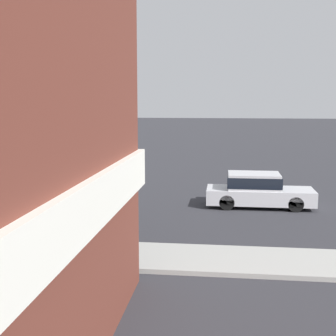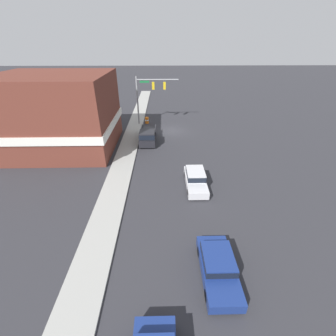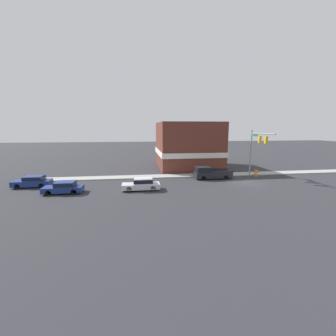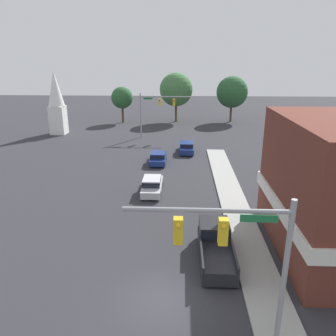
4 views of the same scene
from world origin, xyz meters
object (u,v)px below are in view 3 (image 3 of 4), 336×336
Objects in this scene: car_lead at (142,184)px; pickup_truck_parked at (209,173)px; car_second_ahead at (64,187)px; car_oncoming at (33,181)px; construction_barrel at (256,173)px.

pickup_truck_parked is (5.00, -10.38, 0.14)m from car_lead.
car_second_ahead is 0.80× the size of pickup_truck_parked.
pickup_truck_parked is at bearing 93.70° from car_oncoming.
car_lead reaches higher than construction_barrel.
pickup_truck_parked is at bearing -64.28° from car_lead.
car_oncoming is 0.82× the size of pickup_truck_parked.
car_oncoming reaches higher than car_second_ahead.
car_second_ahead is at bearing 90.65° from car_lead.
pickup_truck_parked reaches higher than car_oncoming.
construction_barrel is (2.20, -32.50, -0.26)m from car_oncoming.
car_second_ahead is 6.06m from car_oncoming.
pickup_truck_parked is 5.66× the size of construction_barrel.
pickup_truck_parked reaches higher than car_lead.
car_second_ahead is 0.97× the size of car_oncoming.
car_lead is 9.22m from car_second_ahead.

